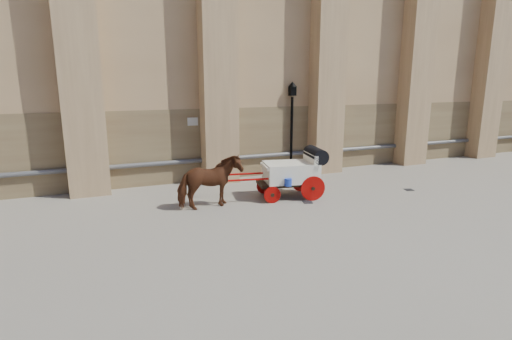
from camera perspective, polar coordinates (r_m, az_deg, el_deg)
name	(u,v)px	position (r m, az deg, el deg)	size (l,w,h in m)	color
ground	(279,203)	(13.82, 3.31, -4.68)	(90.00, 90.00, 0.00)	gray
horse	(210,182)	(13.08, -6.63, -1.77)	(0.94, 2.07, 1.74)	#5E3017
carriage	(294,171)	(14.33, 5.51, -0.11)	(4.19, 1.79, 1.78)	black
street_lamp	(292,125)	(17.76, 5.12, 6.36)	(0.38, 0.38, 4.07)	black
drain_grate_near	(308,202)	(13.94, 7.39, -4.58)	(0.32, 0.32, 0.01)	black
drain_grate_far	(409,190)	(16.46, 21.02, -2.65)	(0.32, 0.32, 0.01)	black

